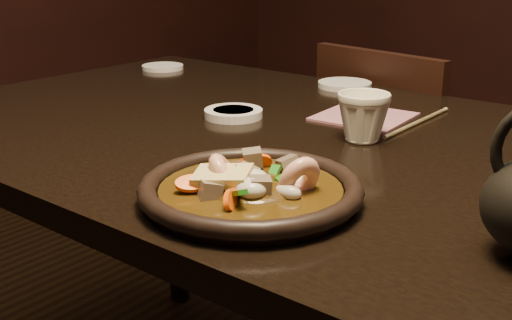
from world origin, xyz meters
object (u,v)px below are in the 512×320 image
Objects in this scene: table at (307,179)px; plate at (251,191)px; tea_cup at (363,115)px; chair at (397,189)px.

table is 5.58× the size of plate.
table is at bearing -157.70° from tea_cup.
table is 18.09× the size of tea_cup.
tea_cup reaches higher than table.
plate is 0.32m from tea_cup.
plate reaches higher than table.
tea_cup is at bearing 94.06° from plate.
plate is (0.11, -0.29, 0.09)m from table.
chair is at bearing 103.87° from plate.
table is at bearing 110.36° from plate.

